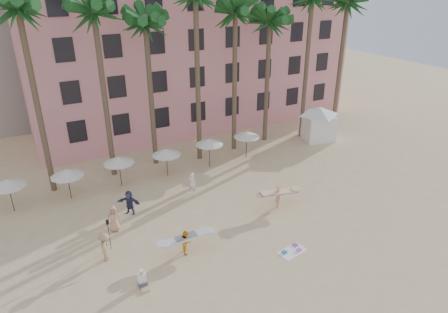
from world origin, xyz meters
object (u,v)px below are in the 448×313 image
at_px(cabana, 318,120).
at_px(carrier_yellow, 279,195).
at_px(carrier_white, 186,240).
at_px(pink_hotel, 187,50).

relative_size(cabana, carrier_yellow, 1.85).
bearing_deg(carrier_yellow, carrier_white, -168.42).
xyz_separation_m(pink_hotel, cabana, (9.07, -12.83, -5.93)).
xyz_separation_m(pink_hotel, carrier_white, (-10.69, -23.86, -7.14)).
distance_m(pink_hotel, carrier_white, 27.11).
bearing_deg(cabana, carrier_white, -150.83).
height_order(pink_hotel, carrier_yellow, pink_hotel).
relative_size(pink_hotel, cabana, 6.38).
bearing_deg(carrier_yellow, pink_hotel, 83.45).
relative_size(cabana, carrier_white, 1.78).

